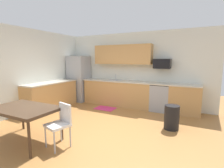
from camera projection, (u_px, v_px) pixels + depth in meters
name	position (u px, v px, depth m)	size (l,w,h in m)	color
ground_plane	(94.00, 128.00, 4.27)	(12.00, 12.00, 0.00)	#9E6B38
wall_back	(132.00, 69.00, 6.42)	(5.80, 0.10, 2.70)	silver
wall_left	(22.00, 71.00, 5.28)	(0.10, 5.80, 2.70)	silver
cabinet_run_back	(117.00, 93.00, 6.44)	(2.61, 0.60, 0.90)	tan
cabinet_run_back_right	(185.00, 100.00, 5.37)	(0.94, 0.60, 0.90)	tan
cabinet_run_left	(51.00, 96.00, 5.95)	(0.60, 2.00, 0.90)	tan
countertop_back	(128.00, 82.00, 6.17)	(4.80, 0.64, 0.04)	beige
countertop_left	(50.00, 83.00, 5.89)	(0.64, 2.00, 0.04)	beige
upper_cabinets_back	(122.00, 55.00, 6.28)	(2.20, 0.34, 0.70)	tan
refrigerator	(79.00, 79.00, 7.08)	(0.76, 0.70, 1.85)	#9EA0A5
oven_range	(160.00, 97.00, 5.71)	(0.60, 0.60, 0.91)	#999BA0
microwave	(162.00, 64.00, 5.64)	(0.54, 0.36, 0.32)	black
sink_basin	(114.00, 82.00, 6.44)	(0.48, 0.40, 0.14)	#A5A8AD
sink_faucet	(116.00, 77.00, 6.58)	(0.02, 0.02, 0.24)	#B2B5BA
dining_table	(24.00, 110.00, 3.52)	(1.40, 0.90, 0.73)	#422D1E
chair_near_table	(61.00, 122.00, 3.34)	(0.49, 0.49, 0.85)	white
trash_bin	(172.00, 117.00, 4.20)	(0.36, 0.36, 0.60)	black
floor_mat	(105.00, 108.00, 6.00)	(0.70, 0.50, 0.01)	#CC3372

